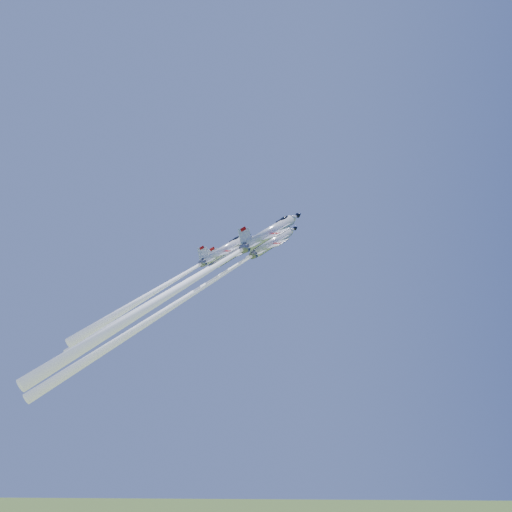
{
  "coord_description": "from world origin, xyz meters",
  "views": [
    {
      "loc": [
        5.08,
        -109.57,
        50.14
      ],
      "look_at": [
        0.0,
        0.0,
        81.94
      ],
      "focal_mm": 40.0,
      "sensor_mm": 36.0,
      "label": 1
    }
  ],
  "objects_px": {
    "jet_lead": "(195,292)",
    "jet_slot": "(177,278)",
    "jet_right": "(196,278)",
    "jet_left": "(185,282)"
  },
  "relations": [
    {
      "from": "jet_lead",
      "to": "jet_left",
      "type": "distance_m",
      "value": 5.68
    },
    {
      "from": "jet_lead",
      "to": "jet_left",
      "type": "bearing_deg",
      "value": 171.02
    },
    {
      "from": "jet_lead",
      "to": "jet_slot",
      "type": "bearing_deg",
      "value": -81.81
    },
    {
      "from": "jet_left",
      "to": "jet_right",
      "type": "bearing_deg",
      "value": -23.12
    },
    {
      "from": "jet_lead",
      "to": "jet_slot",
      "type": "relative_size",
      "value": 1.54
    },
    {
      "from": "jet_left",
      "to": "jet_slot",
      "type": "relative_size",
      "value": 1.17
    },
    {
      "from": "jet_slot",
      "to": "jet_right",
      "type": "bearing_deg",
      "value": 2.58
    },
    {
      "from": "jet_lead",
      "to": "jet_left",
      "type": "relative_size",
      "value": 1.32
    },
    {
      "from": "jet_right",
      "to": "jet_slot",
      "type": "distance_m",
      "value": 6.17
    },
    {
      "from": "jet_right",
      "to": "jet_lead",
      "type": "bearing_deg",
      "value": 148.12
    }
  ]
}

